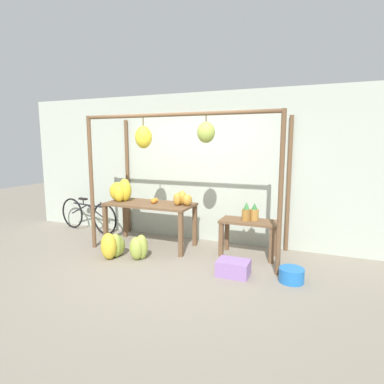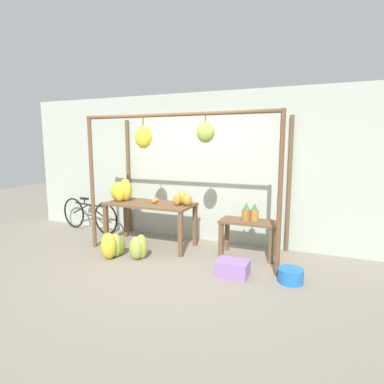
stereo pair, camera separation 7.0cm
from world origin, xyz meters
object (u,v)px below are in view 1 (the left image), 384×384
at_px(banana_pile_on_table, 122,191).
at_px(banana_pile_ground_left, 112,246).
at_px(pineapple_cluster, 249,213).
at_px(banana_pile_ground_right, 139,248).
at_px(blue_bucket, 291,275).
at_px(parked_bicycle, 88,215).
at_px(fruit_crate_white, 233,268).
at_px(orange_pile, 154,201).
at_px(papaya_pile, 182,199).

height_order(banana_pile_on_table, banana_pile_ground_left, banana_pile_on_table).
height_order(banana_pile_on_table, pineapple_cluster, banana_pile_on_table).
relative_size(banana_pile_ground_right, blue_bucket, 1.21).
bearing_deg(parked_bicycle, banana_pile_ground_left, -38.12).
bearing_deg(banana_pile_on_table, banana_pile_ground_left, -67.41).
bearing_deg(pineapple_cluster, banana_pile_on_table, -177.10).
height_order(banana_pile_ground_left, fruit_crate_white, banana_pile_ground_left).
xyz_separation_m(orange_pile, banana_pile_ground_right, (0.10, -0.71, -0.65)).
xyz_separation_m(fruit_crate_white, papaya_pile, (-1.14, 0.77, 0.80)).
height_order(banana_pile_ground_right, blue_bucket, banana_pile_ground_right).
relative_size(banana_pile_on_table, orange_pile, 2.40).
distance_m(banana_pile_on_table, fruit_crate_white, 2.63).
relative_size(orange_pile, banana_pile_ground_right, 0.52).
bearing_deg(orange_pile, papaya_pile, 0.34).
relative_size(banana_pile_ground_left, papaya_pile, 1.38).
relative_size(orange_pile, fruit_crate_white, 0.47).
distance_m(banana_pile_ground_right, parked_bicycle, 2.16).
relative_size(banana_pile_ground_left, blue_bucket, 1.52).
bearing_deg(orange_pile, banana_pile_ground_left, -113.41).
bearing_deg(orange_pile, banana_pile_on_table, -178.10).
bearing_deg(papaya_pile, banana_pile_ground_left, -138.09).
distance_m(fruit_crate_white, blue_bucket, 0.79).
height_order(orange_pile, papaya_pile, papaya_pile).
bearing_deg(pineapple_cluster, orange_pile, -176.70).
bearing_deg(parked_bicycle, blue_bucket, -13.26).
xyz_separation_m(pineapple_cluster, banana_pile_ground_left, (-2.06, -0.90, -0.54)).
height_order(blue_bucket, papaya_pile, papaya_pile).
bearing_deg(parked_bicycle, banana_pile_on_table, -17.33).
bearing_deg(orange_pile, banana_pile_ground_right, -81.74).
bearing_deg(parked_bicycle, papaya_pile, -7.84).
relative_size(banana_pile_on_table, pineapple_cluster, 1.61).
height_order(pineapple_cluster, parked_bicycle, pineapple_cluster).
distance_m(fruit_crate_white, parked_bicycle, 3.65).
height_order(banana_pile_on_table, orange_pile, banana_pile_on_table).
bearing_deg(blue_bucket, banana_pile_ground_right, -179.33).
relative_size(banana_pile_on_table, banana_pile_ground_left, 0.99).
height_order(pineapple_cluster, banana_pile_ground_right, pineapple_cluster).
bearing_deg(orange_pile, pineapple_cluster, 3.30).
bearing_deg(banana_pile_ground_right, fruit_crate_white, -1.99).
height_order(blue_bucket, parked_bicycle, parked_bicycle).
bearing_deg(banana_pile_on_table, parked_bicycle, 162.67).
distance_m(banana_pile_on_table, banana_pile_ground_left, 1.16).
distance_m(banana_pile_ground_right, blue_bucket, 2.38).
xyz_separation_m(blue_bucket, papaya_pile, (-1.93, 0.68, 0.81)).
xyz_separation_m(blue_bucket, parked_bicycle, (-4.27, 1.01, 0.25)).
height_order(orange_pile, pineapple_cluster, pineapple_cluster).
relative_size(banana_pile_ground_right, fruit_crate_white, 0.90).
distance_m(pineapple_cluster, parked_bicycle, 3.53).
bearing_deg(banana_pile_ground_left, parked_bicycle, 141.88).
xyz_separation_m(banana_pile_on_table, blue_bucket, (3.15, -0.66, -0.89)).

